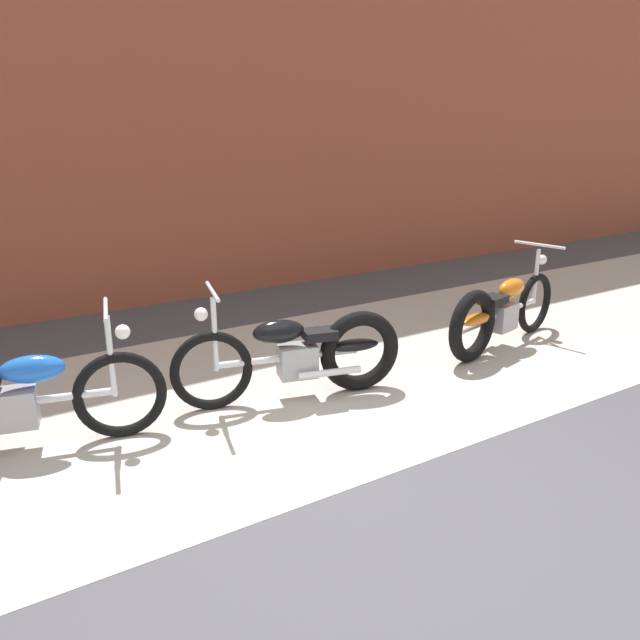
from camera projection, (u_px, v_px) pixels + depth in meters
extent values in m
plane|color=#47474C|center=(350.00, 489.00, 4.07)|extent=(80.00, 80.00, 0.00)
cube|color=#B2ADA3|center=(235.00, 395.00, 5.48)|extent=(36.00, 3.50, 0.01)
cube|color=brown|center=(102.00, 77.00, 7.43)|extent=(36.00, 0.50, 5.61)
torus|color=black|center=(120.00, 395.00, 4.67)|extent=(0.68, 0.24, 0.68)
cylinder|color=silver|center=(25.00, 402.00, 4.46)|extent=(1.21, 0.35, 0.06)
cube|color=#99999E|center=(13.00, 408.00, 4.45)|extent=(0.36, 0.29, 0.28)
ellipsoid|color=blue|center=(32.00, 369.00, 4.41)|extent=(0.47, 0.29, 0.20)
cylinder|color=silver|center=(111.00, 357.00, 4.56)|extent=(0.05, 0.05, 0.62)
cylinder|color=silver|center=(106.00, 309.00, 4.46)|extent=(0.17, 0.57, 0.03)
sphere|color=white|center=(123.00, 332.00, 4.54)|extent=(0.11, 0.11, 0.11)
torus|color=black|center=(212.00, 371.00, 5.13)|extent=(0.68, 0.25, 0.68)
torus|color=black|center=(360.00, 351.00, 5.50)|extent=(0.74, 0.31, 0.73)
cylinder|color=silver|center=(288.00, 358.00, 5.30)|extent=(1.21, 0.36, 0.06)
cube|color=#99999E|center=(297.00, 361.00, 5.34)|extent=(0.36, 0.29, 0.28)
ellipsoid|color=black|center=(279.00, 332.00, 5.21)|extent=(0.47, 0.29, 0.20)
ellipsoid|color=black|center=(355.00, 345.00, 5.47)|extent=(0.47, 0.28, 0.10)
cube|color=black|center=(320.00, 334.00, 5.33)|extent=(0.32, 0.26, 0.08)
cylinder|color=silver|center=(215.00, 335.00, 5.04)|extent=(0.05, 0.05, 0.62)
cylinder|color=silver|center=(212.00, 291.00, 4.94)|extent=(0.18, 0.57, 0.03)
sphere|color=white|center=(201.00, 314.00, 4.96)|extent=(0.11, 0.11, 0.11)
cylinder|color=silver|center=(330.00, 373.00, 5.30)|extent=(0.55, 0.19, 0.06)
torus|color=black|center=(535.00, 303.00, 7.06)|extent=(0.68, 0.23, 0.68)
torus|color=black|center=(472.00, 326.00, 6.18)|extent=(0.74, 0.29, 0.73)
cylinder|color=silver|center=(506.00, 311.00, 6.61)|extent=(1.22, 0.33, 0.06)
cube|color=#99999E|center=(502.00, 317.00, 6.57)|extent=(0.36, 0.28, 0.28)
ellipsoid|color=orange|center=(512.00, 288.00, 6.59)|extent=(0.47, 0.28, 0.20)
ellipsoid|color=orange|center=(476.00, 319.00, 6.19)|extent=(0.47, 0.27, 0.10)
cube|color=black|center=(493.00, 300.00, 6.37)|extent=(0.32, 0.26, 0.08)
cylinder|color=silver|center=(536.00, 277.00, 6.94)|extent=(0.05, 0.05, 0.62)
cylinder|color=silver|center=(539.00, 245.00, 6.83)|extent=(0.16, 0.57, 0.03)
sphere|color=white|center=(542.00, 260.00, 6.95)|extent=(0.11, 0.11, 0.11)
cylinder|color=silver|center=(476.00, 326.00, 6.53)|extent=(0.55, 0.18, 0.06)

